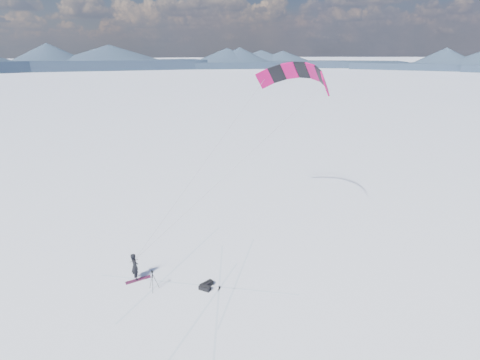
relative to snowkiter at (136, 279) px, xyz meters
name	(u,v)px	position (x,y,z in m)	size (l,w,h in m)	color
ground	(171,297)	(1.69, -2.73, 0.00)	(1800.00, 1800.00, 0.00)	white
horizon_hills	(167,241)	(1.69, -2.73, 3.87)	(704.00, 704.00, 9.22)	#1F2B3D
snow_tracks	(148,307)	(0.26, -3.05, 0.00)	(13.93, 10.25, 0.01)	silver
snowkiter	(136,279)	(0.00, 0.00, 0.00)	(0.69, 0.45, 1.89)	black
snowboard	(138,280)	(0.09, -0.19, 0.02)	(1.60, 0.30, 0.04)	maroon
tripod	(153,278)	(0.86, -1.60, 0.89)	(0.59, 0.63, 1.40)	black
gear_bag_a	(207,284)	(4.05, -2.59, 0.15)	(0.83, 0.58, 0.34)	black
gear_bag_b	(205,288)	(3.78, -2.88, 0.15)	(0.76, 0.78, 0.33)	black
power_kite	(297,76)	(14.26, 4.29, 12.20)	(15.82, 7.67, 11.90)	#B20750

